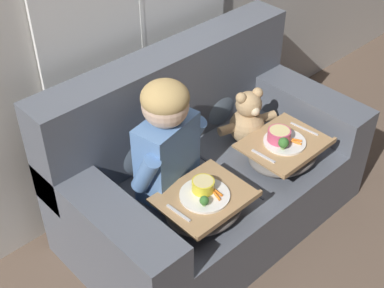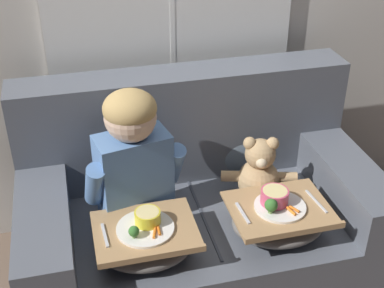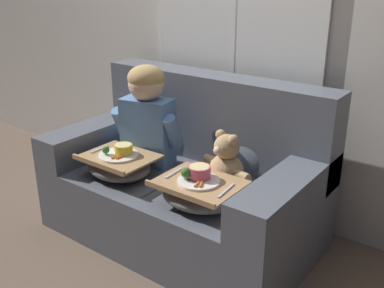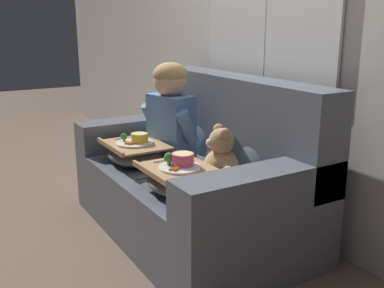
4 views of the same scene
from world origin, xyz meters
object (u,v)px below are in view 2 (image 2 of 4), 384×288
at_px(child_figure, 133,152).
at_px(lap_tray_child, 146,240).
at_px(teddy_bear, 259,173).
at_px(throw_pillow_behind_teddy, 243,144).
at_px(couch, 196,212).
at_px(throw_pillow_behind_child, 127,159).
at_px(lap_tray_teddy, 278,218).

distance_m(child_figure, lap_tray_child, 0.38).
relative_size(child_figure, teddy_bear, 1.77).
height_order(throw_pillow_behind_teddy, lap_tray_child, throw_pillow_behind_teddy).
xyz_separation_m(couch, throw_pillow_behind_teddy, (0.29, 0.20, 0.23)).
bearing_deg(lap_tray_child, teddy_bear, 23.77).
xyz_separation_m(throw_pillow_behind_child, child_figure, (0.00, -0.24, 0.19)).
distance_m(throw_pillow_behind_teddy, lap_tray_child, 0.77).
height_order(teddy_bear, lap_tray_teddy, teddy_bear).
distance_m(throw_pillow_behind_child, lap_tray_child, 0.51).
distance_m(teddy_bear, lap_tray_teddy, 0.26).
bearing_deg(couch, teddy_bear, -8.56).
xyz_separation_m(throw_pillow_behind_teddy, lap_tray_child, (-0.58, -0.50, -0.09)).
distance_m(throw_pillow_behind_child, throw_pillow_behind_teddy, 0.58).
bearing_deg(throw_pillow_behind_child, couch, -34.33).
bearing_deg(child_figure, lap_tray_child, -89.99).
bearing_deg(throw_pillow_behind_teddy, lap_tray_child, -139.43).
xyz_separation_m(throw_pillow_behind_teddy, child_figure, (-0.58, -0.24, 0.19)).
height_order(couch, throw_pillow_behind_child, couch).
height_order(child_figure, lap_tray_child, child_figure).
bearing_deg(teddy_bear, throw_pillow_behind_teddy, 89.71).
bearing_deg(couch, lap_tray_child, -134.16).
distance_m(throw_pillow_behind_teddy, teddy_bear, 0.24).
xyz_separation_m(child_figure, lap_tray_teddy, (0.58, -0.26, -0.27)).
bearing_deg(couch, throw_pillow_behind_child, 145.67).
bearing_deg(child_figure, teddy_bear, -0.33).
bearing_deg(throw_pillow_behind_teddy, couch, -145.67).
bearing_deg(teddy_bear, throw_pillow_behind_child, 157.35).
distance_m(throw_pillow_behind_child, child_figure, 0.30).
bearing_deg(throw_pillow_behind_child, teddy_bear, -22.65).
relative_size(couch, lap_tray_child, 3.83).
xyz_separation_m(throw_pillow_behind_child, throw_pillow_behind_teddy, (0.58, 0.00, 0.00)).
bearing_deg(throw_pillow_behind_teddy, lap_tray_teddy, -90.16).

